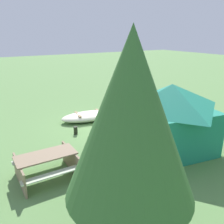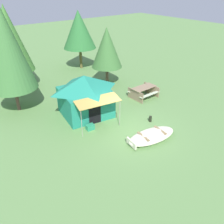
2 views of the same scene
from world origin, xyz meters
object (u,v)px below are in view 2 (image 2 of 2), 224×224
object	(u,v)px
picnic_table	(144,91)
fuel_can	(150,119)
pine_tree_side	(6,46)
pine_tree_far_center	(9,39)
cooler_box	(90,127)
canvas_cabin_tent	(85,95)
beached_rowboat	(151,136)
pine_tree_back_left	(107,48)
pine_tree_back_right	(79,30)

from	to	relation	value
picnic_table	fuel_can	world-z (taller)	picnic_table
picnic_table	pine_tree_side	distance (m)	9.43
picnic_table	pine_tree_far_center	bearing A→B (deg)	131.51
cooler_box	canvas_cabin_tent	bearing A→B (deg)	64.41
beached_rowboat	pine_tree_back_left	distance (m)	8.62
cooler_box	pine_tree_back_right	size ratio (longest dim) A/B	0.09
beached_rowboat	fuel_can	xyz separation A→B (m)	(1.32, 1.33, -0.05)
beached_rowboat	pine_tree_back_left	bearing A→B (deg)	69.72
pine_tree_side	pine_tree_back_left	bearing A→B (deg)	-1.13
fuel_can	pine_tree_back_right	xyz separation A→B (m)	(2.03, 11.19, 3.43)
cooler_box	pine_tree_far_center	bearing A→B (deg)	97.23
beached_rowboat	pine_tree_far_center	distance (m)	12.40
picnic_table	cooler_box	world-z (taller)	picnic_table
beached_rowboat	pine_tree_side	xyz separation A→B (m)	(-4.41, 7.80, 3.93)
pine_tree_far_center	pine_tree_side	distance (m)	3.88
pine_tree_side	beached_rowboat	bearing A→B (deg)	-60.51
pine_tree_back_right	pine_tree_far_center	distance (m)	6.57
fuel_can	pine_tree_back_right	world-z (taller)	pine_tree_back_right
picnic_table	fuel_can	bearing A→B (deg)	-127.84
canvas_cabin_tent	pine_tree_far_center	bearing A→B (deg)	105.31
picnic_table	pine_tree_back_right	bearing A→B (deg)	90.52
beached_rowboat	cooler_box	size ratio (longest dim) A/B	6.61
fuel_can	cooler_box	bearing A→B (deg)	155.52
canvas_cabin_tent	pine_tree_side	size ratio (longest dim) A/B	0.61
beached_rowboat	pine_tree_back_left	world-z (taller)	pine_tree_back_left
pine_tree_far_center	pine_tree_back_left	bearing A→B (deg)	-32.47
picnic_table	pine_tree_back_right	size ratio (longest dim) A/B	0.35
pine_tree_side	canvas_cabin_tent	bearing A→B (deg)	-45.78
canvas_cabin_tent	pine_tree_back_left	size ratio (longest dim) A/B	0.92
picnic_table	pine_tree_side	bearing A→B (deg)	154.40
beached_rowboat	picnic_table	size ratio (longest dim) A/B	1.64
pine_tree_back_right	picnic_table	bearing A→B (deg)	-89.48
fuel_can	pine_tree_side	xyz separation A→B (m)	(-5.73, 6.47, 3.98)
picnic_table	pine_tree_back_left	size ratio (longest dim) A/B	0.41
canvas_cabin_tent	cooler_box	world-z (taller)	canvas_cabin_tent
beached_rowboat	cooler_box	bearing A→B (deg)	125.48
fuel_can	canvas_cabin_tent	bearing A→B (deg)	128.54
beached_rowboat	canvas_cabin_tent	world-z (taller)	canvas_cabin_tent
picnic_table	fuel_can	distance (m)	3.45
pine_tree_side	fuel_can	bearing A→B (deg)	-48.47
beached_rowboat	pine_tree_side	distance (m)	9.79
cooler_box	picnic_table	bearing A→B (deg)	12.26
picnic_table	canvas_cabin_tent	bearing A→B (deg)	174.01
pine_tree_far_center	pine_tree_side	size ratio (longest dim) A/B	0.91
cooler_box	pine_tree_side	xyz separation A→B (m)	(-2.37, 4.94, 4.01)
canvas_cabin_tent	beached_rowboat	bearing A→B (deg)	-74.77
pine_tree_back_left	pine_tree_far_center	xyz separation A→B (m)	(-5.96, 3.79, 0.81)
canvas_cabin_tent	cooler_box	bearing A→B (deg)	-115.59
canvas_cabin_tent	pine_tree_back_right	distance (m)	9.48
beached_rowboat	fuel_can	distance (m)	1.87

